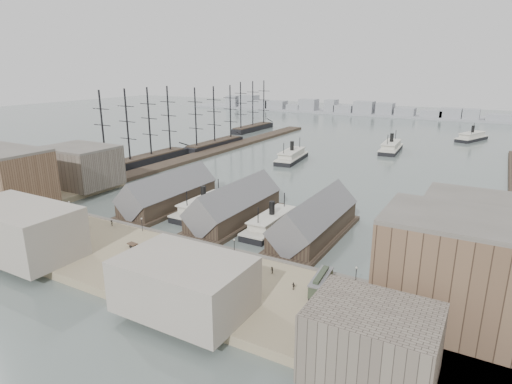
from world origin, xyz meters
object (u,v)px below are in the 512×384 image
Objects in this scene: horse_cart_left at (77,229)px; horse_cart_center at (138,246)px; horse_cart_right at (206,268)px; tram at (321,284)px; ferry_docked_west at (204,206)px.

horse_cart_left reaches higher than horse_cart_center.
horse_cart_center is 1.02× the size of horse_cart_right.
tram reaches higher than horse_cart_center.
horse_cart_left is 1.00× the size of horse_cart_right.
horse_cart_center is (5.48, -34.99, 0.58)m from ferry_docked_west.
horse_cart_center is at bearing -81.10° from ferry_docked_west.
horse_cart_center is at bearing -81.96° from horse_cart_left.
ferry_docked_west is at bearing 15.73° from horse_cart_right.
horse_cart_left is (-70.47, -2.29, -0.99)m from tram.
horse_cart_center is (23.11, -0.25, -0.02)m from horse_cart_left.
ferry_docked_west is at bearing -18.24° from horse_cart_left.
tram is at bearing -101.91° from horse_cart_right.
tram is at bearing -79.47° from horse_cart_left.
horse_cart_right is at bearing -83.65° from horse_cart_left.
horse_cart_left is 23.11m from horse_cart_center.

